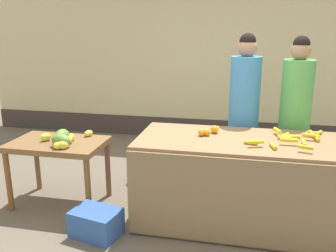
# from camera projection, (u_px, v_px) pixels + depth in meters

# --- Properties ---
(ground_plane) EXTENTS (24.00, 24.00, 0.00)m
(ground_plane) POSITION_uv_depth(u_px,v_px,m) (194.00, 216.00, 3.74)
(ground_plane) COLOR #665B4C
(market_wall_back) EXTENTS (8.58, 0.23, 3.27)m
(market_wall_back) POSITION_uv_depth(u_px,v_px,m) (219.00, 48.00, 6.02)
(market_wall_back) COLOR beige
(market_wall_back) RESTS_ON ground
(fruit_stall_counter) EXTENTS (2.10, 0.93, 0.88)m
(fruit_stall_counter) POSITION_uv_depth(u_px,v_px,m) (243.00, 182.00, 3.52)
(fruit_stall_counter) COLOR olive
(fruit_stall_counter) RESTS_ON ground
(side_table_wooden) EXTENTS (1.01, 0.65, 0.73)m
(side_table_wooden) POSITION_uv_depth(u_px,v_px,m) (58.00, 150.00, 3.88)
(side_table_wooden) COLOR brown
(side_table_wooden) RESTS_ON ground
(banana_bunch_pile) EXTENTS (0.78, 0.69, 0.07)m
(banana_bunch_pile) POSITION_uv_depth(u_px,v_px,m) (293.00, 138.00, 3.36)
(banana_bunch_pile) COLOR gold
(banana_bunch_pile) RESTS_ON fruit_stall_counter
(orange_pile) EXTENTS (0.19, 0.20, 0.08)m
(orange_pile) POSITION_uv_depth(u_px,v_px,m) (209.00, 131.00, 3.56)
(orange_pile) COLOR orange
(orange_pile) RESTS_ON fruit_stall_counter
(mango_papaya_pile) EXTENTS (0.50, 0.61, 0.14)m
(mango_papaya_pile) POSITION_uv_depth(u_px,v_px,m) (63.00, 139.00, 3.75)
(mango_papaya_pile) COLOR #D2D13A
(mango_papaya_pile) RESTS_ON side_table_wooden
(vendor_woman_blue_shirt) EXTENTS (0.34, 0.34, 1.87)m
(vendor_woman_blue_shirt) POSITION_uv_depth(u_px,v_px,m) (243.00, 116.00, 4.06)
(vendor_woman_blue_shirt) COLOR #33333D
(vendor_woman_blue_shirt) RESTS_ON ground
(vendor_woman_green_shirt) EXTENTS (0.34, 0.34, 1.85)m
(vendor_woman_green_shirt) POSITION_uv_depth(u_px,v_px,m) (294.00, 119.00, 3.97)
(vendor_woman_green_shirt) COLOR #33333D
(vendor_woman_green_shirt) RESTS_ON ground
(produce_crate) EXTENTS (0.50, 0.41, 0.26)m
(produce_crate) POSITION_uv_depth(u_px,v_px,m) (96.00, 223.00, 3.37)
(produce_crate) COLOR #3359A5
(produce_crate) RESTS_ON ground
(produce_sack) EXTENTS (0.46, 0.44, 0.45)m
(produce_sack) POSITION_uv_depth(u_px,v_px,m) (144.00, 165.00, 4.55)
(produce_sack) COLOR maroon
(produce_sack) RESTS_ON ground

